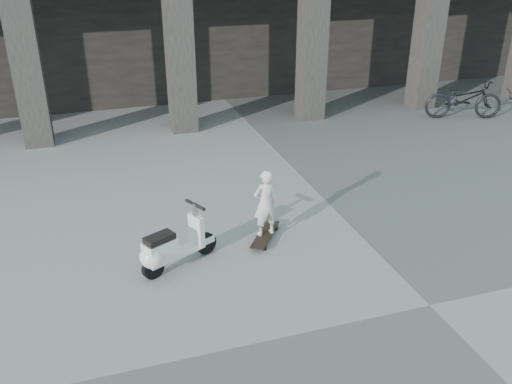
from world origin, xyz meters
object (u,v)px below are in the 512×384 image
object	(u,v)px
longboard	(265,235)
bicycle	(464,99)
child	(265,203)
scooter	(167,249)

from	to	relation	value
longboard	bicycle	distance (m)	8.78
bicycle	longboard	bearing A→B (deg)	140.91
child	scooter	world-z (taller)	child
longboard	child	distance (m)	0.59
scooter	child	bearing A→B (deg)	-10.98
longboard	bicycle	size ratio (longest dim) A/B	0.45
child	bicycle	bearing A→B (deg)	-157.45
longboard	scooter	distance (m)	1.79
longboard	child	size ratio (longest dim) A/B	0.83
child	scooter	size ratio (longest dim) A/B	0.90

